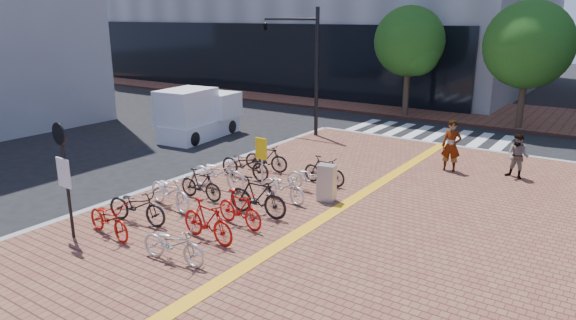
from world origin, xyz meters
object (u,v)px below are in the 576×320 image
Objects in this scene: bike_1 at (137,206)px; bike_12 at (310,178)px; pedestrian_b at (518,156)px; bike_2 at (170,191)px; bike_4 at (218,173)px; bike_7 at (173,244)px; bike_6 at (266,158)px; box_truck at (198,115)px; bike_11 at (283,186)px; yellow_sign at (261,153)px; bike_8 at (207,221)px; bike_13 at (324,171)px; pedestrian_a at (451,146)px; bike_3 at (201,184)px; bike_9 at (240,209)px; bike_0 at (109,219)px; traffic_light_pole at (292,47)px; notice_sign at (64,167)px; bike_5 at (245,164)px; bike_10 at (258,197)px; utility_box at (327,183)px.

bike_1 is 1.10× the size of bike_12.
bike_2 is at bearing -120.02° from pedestrian_b.
bike_4 reaches higher than bike_7.
box_truck is (-6.13, 2.93, 0.46)m from bike_6.
bike_11 is 1.06× the size of yellow_sign.
bike_8 is at bearing -0.04° from bike_7.
bike_12 is 1.79m from yellow_sign.
yellow_sign is (-1.60, -0.43, 0.68)m from bike_12.
bike_13 is (2.60, 4.39, -0.04)m from bike_2.
bike_12 is 0.94× the size of pedestrian_a.
bike_3 is 8.93m from box_truck.
yellow_sign reaches higher than bike_9.
bike_8 is at bearing -70.61° from yellow_sign.
bike_11 is (2.26, 3.65, -0.05)m from bike_1.
bike_6 is 6.81m from box_truck.
bike_6 reaches higher than bike_11.
bike_0 is 4.39m from bike_4.
notice_sign is at bearing -80.48° from traffic_light_pole.
traffic_light_pole is (-2.77, 7.02, 3.47)m from bike_5.
bike_6 is at bearing 67.53° from bike_12.
bike_8 is at bearing 31.35° from notice_sign.
box_truck reaches higher than bike_7.
bike_8 is at bearing 176.35° from bike_10.
bike_10 is (2.44, -2.46, 0.04)m from bike_5.
traffic_light_pole reaches higher than bike_2.
yellow_sign is at bearing 31.06° from bike_10.
bike_5 is 7.25m from box_truck.
bike_10 is 11.34m from traffic_light_pole.
pedestrian_b reaches higher than bike_5.
box_truck is (-8.62, 9.77, 0.50)m from bike_7.
bike_4 is 1.78× the size of utility_box.
bike_2 is 9.99m from pedestrian_a.
bike_13 is at bearing 2.73° from bike_11.
bike_1 is at bearing 168.58° from bike_6.
pedestrian_a reaches higher than bike_9.
bike_1 is 1.68× the size of utility_box.
bike_3 is 2.27m from yellow_sign.
bike_1 is 4.72m from bike_5.
bike_4 is 0.35× the size of traffic_light_pole.
bike_4 is at bearing -164.13° from utility_box.
pedestrian_b is (7.51, 11.00, 0.31)m from bike_0.
box_truck reaches higher than bike_1.
bike_1 is 4.50m from yellow_sign.
bike_9 is 0.87× the size of bike_10.
bike_0 is 2.41m from bike_7.
bike_3 is 1.40× the size of utility_box.
bike_6 is 4.23m from bike_10.
bike_6 is 1.47× the size of utility_box.
bike_8 reaches higher than bike_3.
utility_box is 0.20× the size of traffic_light_pole.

